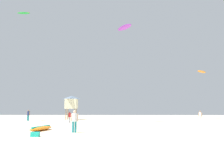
{
  "coord_description": "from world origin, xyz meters",
  "views": [
    {
      "loc": [
        0.83,
        -13.15,
        1.86
      ],
      "look_at": [
        0.0,
        21.05,
        7.0
      ],
      "focal_mm": 37.95,
      "sensor_mm": 36.0,
      "label": 1
    }
  ],
  "objects_px": {
    "person_midground": "(200,115)",
    "kite_aloft_4": "(202,72)",
    "person_left": "(69,116)",
    "kite_grounded_near": "(41,128)",
    "person_foreground": "(74,119)",
    "cooler_box": "(35,134)",
    "person_right": "(28,114)",
    "kite_aloft_3": "(124,27)",
    "lifeguard_tower": "(71,102)",
    "kite_aloft_2": "(24,13)"
  },
  "relations": [
    {
      "from": "person_midground",
      "to": "kite_aloft_4",
      "type": "relative_size",
      "value": 0.5
    },
    {
      "from": "person_foreground",
      "to": "kite_aloft_2",
      "type": "distance_m",
      "value": 40.8
    },
    {
      "from": "person_midground",
      "to": "person_left",
      "type": "bearing_deg",
      "value": 130.26
    },
    {
      "from": "cooler_box",
      "to": "person_left",
      "type": "bearing_deg",
      "value": 93.48
    },
    {
      "from": "person_foreground",
      "to": "kite_aloft_2",
      "type": "bearing_deg",
      "value": -161.01
    },
    {
      "from": "person_left",
      "to": "kite_grounded_near",
      "type": "relative_size",
      "value": 0.43
    },
    {
      "from": "lifeguard_tower",
      "to": "kite_aloft_3",
      "type": "distance_m",
      "value": 16.61
    },
    {
      "from": "person_left",
      "to": "kite_aloft_2",
      "type": "xyz_separation_m",
      "value": [
        -14.12,
        16.56,
        21.91
      ]
    },
    {
      "from": "person_midground",
      "to": "kite_grounded_near",
      "type": "distance_m",
      "value": 23.23
    },
    {
      "from": "person_foreground",
      "to": "kite_aloft_3",
      "type": "xyz_separation_m",
      "value": [
        4.46,
        12.82,
        12.21
      ]
    },
    {
      "from": "lifeguard_tower",
      "to": "kite_aloft_3",
      "type": "height_order",
      "value": "kite_aloft_3"
    },
    {
      "from": "cooler_box",
      "to": "kite_aloft_2",
      "type": "xyz_separation_m",
      "value": [
        -15.11,
        32.81,
        22.65
      ]
    },
    {
      "from": "cooler_box",
      "to": "kite_aloft_2",
      "type": "height_order",
      "value": "kite_aloft_2"
    },
    {
      "from": "kite_aloft_4",
      "to": "lifeguard_tower",
      "type": "bearing_deg",
      "value": -166.59
    },
    {
      "from": "kite_grounded_near",
      "to": "cooler_box",
      "type": "relative_size",
      "value": 6.36
    },
    {
      "from": "person_midground",
      "to": "person_right",
      "type": "distance_m",
      "value": 26.36
    },
    {
      "from": "cooler_box",
      "to": "kite_aloft_3",
      "type": "height_order",
      "value": "kite_aloft_3"
    },
    {
      "from": "person_right",
      "to": "kite_aloft_2",
      "type": "distance_m",
      "value": 25.32
    },
    {
      "from": "person_foreground",
      "to": "cooler_box",
      "type": "xyz_separation_m",
      "value": [
        -2.12,
        -2.91,
        -0.87
      ]
    },
    {
      "from": "person_midground",
      "to": "kite_grounded_near",
      "type": "bearing_deg",
      "value": 160.34
    },
    {
      "from": "person_foreground",
      "to": "cooler_box",
      "type": "distance_m",
      "value": 3.7
    },
    {
      "from": "person_left",
      "to": "kite_aloft_4",
      "type": "xyz_separation_m",
      "value": [
        23.53,
        14.91,
        8.39
      ]
    },
    {
      "from": "lifeguard_tower",
      "to": "kite_aloft_2",
      "type": "xyz_separation_m",
      "value": [
        -12.59,
        7.63,
        19.76
      ]
    },
    {
      "from": "person_midground",
      "to": "kite_grounded_near",
      "type": "xyz_separation_m",
      "value": [
        -18.52,
        -14.01,
        -0.75
      ]
    },
    {
      "from": "kite_aloft_4",
      "to": "person_midground",
      "type": "bearing_deg",
      "value": -111.86
    },
    {
      "from": "person_midground",
      "to": "cooler_box",
      "type": "relative_size",
      "value": 2.89
    },
    {
      "from": "person_midground",
      "to": "lifeguard_tower",
      "type": "distance_m",
      "value": 21.18
    },
    {
      "from": "person_left",
      "to": "person_right",
      "type": "relative_size",
      "value": 0.89
    },
    {
      "from": "kite_aloft_3",
      "to": "lifeguard_tower",
      "type": "bearing_deg",
      "value": 133.89
    },
    {
      "from": "kite_aloft_3",
      "to": "kite_aloft_2",
      "type": "bearing_deg",
      "value": 141.77
    },
    {
      "from": "lifeguard_tower",
      "to": "cooler_box",
      "type": "relative_size",
      "value": 7.41
    },
    {
      "from": "person_left",
      "to": "person_midground",
      "type": "bearing_deg",
      "value": 49.72
    },
    {
      "from": "kite_grounded_near",
      "to": "lifeguard_tower",
      "type": "xyz_separation_m",
      "value": [
        -1.47,
        20.67,
        2.86
      ]
    },
    {
      "from": "person_right",
      "to": "cooler_box",
      "type": "distance_m",
      "value": 23.35
    },
    {
      "from": "person_foreground",
      "to": "lifeguard_tower",
      "type": "bearing_deg",
      "value": -179.19
    },
    {
      "from": "kite_aloft_3",
      "to": "person_left",
      "type": "bearing_deg",
      "value": 176.06
    },
    {
      "from": "person_right",
      "to": "lifeguard_tower",
      "type": "height_order",
      "value": "lifeguard_tower"
    },
    {
      "from": "lifeguard_tower",
      "to": "cooler_box",
      "type": "xyz_separation_m",
      "value": [
        2.52,
        -25.19,
        -2.89
      ]
    },
    {
      "from": "person_left",
      "to": "lifeguard_tower",
      "type": "relative_size",
      "value": 0.37
    },
    {
      "from": "person_right",
      "to": "kite_grounded_near",
      "type": "height_order",
      "value": "person_right"
    },
    {
      "from": "person_midground",
      "to": "kite_aloft_3",
      "type": "height_order",
      "value": "kite_aloft_3"
    },
    {
      "from": "lifeguard_tower",
      "to": "cooler_box",
      "type": "bearing_deg",
      "value": -84.28
    },
    {
      "from": "person_midground",
      "to": "kite_aloft_4",
      "type": "height_order",
      "value": "kite_aloft_4"
    },
    {
      "from": "kite_aloft_4",
      "to": "person_foreground",
      "type": "bearing_deg",
      "value": -125.86
    },
    {
      "from": "person_midground",
      "to": "kite_aloft_4",
      "type": "distance_m",
      "value": 15.97
    },
    {
      "from": "person_foreground",
      "to": "person_left",
      "type": "bearing_deg",
      "value": -177.85
    },
    {
      "from": "cooler_box",
      "to": "kite_grounded_near",
      "type": "bearing_deg",
      "value": 103.11
    },
    {
      "from": "lifeguard_tower",
      "to": "kite_aloft_4",
      "type": "bearing_deg",
      "value": 13.41
    },
    {
      "from": "person_foreground",
      "to": "kite_aloft_4",
      "type": "bearing_deg",
      "value": 133.18
    },
    {
      "from": "kite_aloft_4",
      "to": "person_right",
      "type": "bearing_deg",
      "value": -163.07
    }
  ]
}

